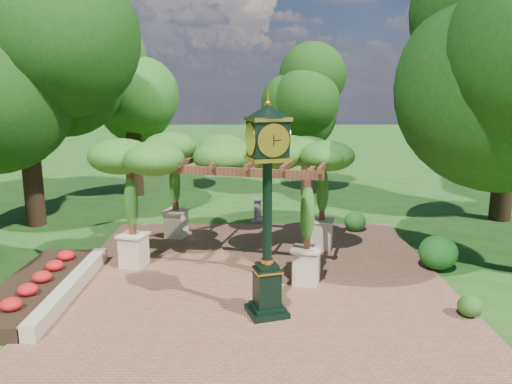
{
  "coord_description": "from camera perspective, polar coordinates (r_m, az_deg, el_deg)",
  "views": [
    {
      "loc": [
        -0.08,
        -11.15,
        5.04
      ],
      "look_at": [
        0.0,
        2.5,
        2.2
      ],
      "focal_mm": 35.0,
      "sensor_mm": 36.0,
      "label": 1
    }
  ],
  "objects": [
    {
      "name": "flower_bed",
      "position": [
        13.74,
        -23.94,
        -10.02
      ],
      "size": [
        1.5,
        5.0,
        0.36
      ],
      "primitive_type": "cube",
      "color": "red",
      "rests_on": "ground"
    },
    {
      "name": "brick_plaza",
      "position": [
        13.14,
        0.04,
        -10.7
      ],
      "size": [
        10.0,
        12.0,
        0.04
      ],
      "primitive_type": "cube",
      "color": "brown",
      "rests_on": "ground"
    },
    {
      "name": "pergola",
      "position": [
        14.58,
        -2.8,
        3.63
      ],
      "size": [
        6.51,
        4.97,
        3.63
      ],
      "rotation": [
        0.0,
        0.0,
        -0.26
      ],
      "color": "beige",
      "rests_on": "brick_plaza"
    },
    {
      "name": "sundial",
      "position": [
        19.16,
        0.17,
        -2.24
      ],
      "size": [
        0.52,
        0.52,
        0.92
      ],
      "rotation": [
        0.0,
        0.0,
        0.03
      ],
      "color": "gray",
      "rests_on": "ground"
    },
    {
      "name": "tree_west_far",
      "position": [
        24.28,
        -14.09,
        12.07
      ],
      "size": [
        3.88,
        3.88,
        7.79
      ],
      "color": "black",
      "rests_on": "ground"
    },
    {
      "name": "ground",
      "position": [
        12.23,
        0.07,
        -12.57
      ],
      "size": [
        120.0,
        120.0,
        0.0
      ],
      "primitive_type": "plane",
      "color": "#1E4714",
      "rests_on": "ground"
    },
    {
      "name": "tree_north",
      "position": [
        23.63,
        6.08,
        11.02
      ],
      "size": [
        3.45,
        3.45,
        6.96
      ],
      "color": "#382716",
      "rests_on": "ground"
    },
    {
      "name": "pedestal_clock",
      "position": [
        10.71,
        1.31,
        -0.04
      ],
      "size": [
        1.17,
        1.17,
        4.77
      ],
      "rotation": [
        0.0,
        0.0,
        0.3
      ],
      "color": "black",
      "rests_on": "brick_plaza"
    },
    {
      "name": "shrub_front",
      "position": [
        12.36,
        23.25,
        -11.88
      ],
      "size": [
        0.62,
        0.62,
        0.49
      ],
      "primitive_type": "ellipsoid",
      "rotation": [
        0.0,
        0.0,
        0.15
      ],
      "color": "#245117",
      "rests_on": "brick_plaza"
    },
    {
      "name": "shrub_mid",
      "position": [
        15.01,
        20.1,
        -6.5
      ],
      "size": [
        1.19,
        1.19,
        0.96
      ],
      "primitive_type": "ellipsoid",
      "rotation": [
        0.0,
        0.0,
        -0.12
      ],
      "color": "#1A5919",
      "rests_on": "brick_plaza"
    },
    {
      "name": "tree_west_near",
      "position": [
        19.95,
        -25.15,
        12.92
      ],
      "size": [
        5.15,
        5.15,
        8.46
      ],
      "color": "#321D14",
      "rests_on": "ground"
    },
    {
      "name": "border_wall",
      "position": [
        13.4,
        -20.36,
        -10.19
      ],
      "size": [
        0.35,
        5.0,
        0.4
      ],
      "primitive_type": "cube",
      "color": "#C6B793",
      "rests_on": "ground"
    },
    {
      "name": "shrub_back",
      "position": [
        18.19,
        11.26,
        -3.31
      ],
      "size": [
        1.0,
        1.0,
        0.69
      ],
      "primitive_type": "ellipsoid",
      "rotation": [
        0.0,
        0.0,
        0.4
      ],
      "color": "#24611C",
      "rests_on": "brick_plaza"
    }
  ]
}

